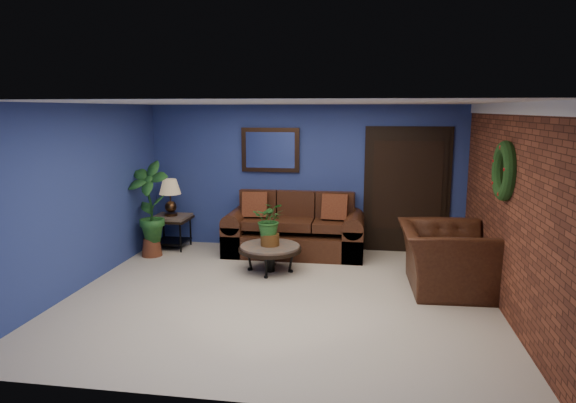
% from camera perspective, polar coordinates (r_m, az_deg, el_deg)
% --- Properties ---
extents(floor, '(5.50, 5.50, 0.00)m').
position_cam_1_polar(floor, '(6.86, -0.82, -10.46)').
color(floor, beige).
rests_on(floor, ground).
extents(wall_back, '(5.50, 0.04, 2.50)m').
position_cam_1_polar(wall_back, '(8.97, 1.86, 2.72)').
color(wall_back, navy).
rests_on(wall_back, ground).
extents(wall_left, '(0.04, 5.00, 2.50)m').
position_cam_1_polar(wall_left, '(7.49, -22.07, 0.47)').
color(wall_left, navy).
rests_on(wall_left, ground).
extents(wall_right_brick, '(0.04, 5.00, 2.50)m').
position_cam_1_polar(wall_right_brick, '(6.64, 23.24, -0.78)').
color(wall_right_brick, brown).
rests_on(wall_right_brick, ground).
extents(ceiling, '(5.50, 5.00, 0.02)m').
position_cam_1_polar(ceiling, '(6.42, -0.88, 10.92)').
color(ceiling, white).
rests_on(ceiling, wall_back).
extents(crown_molding, '(0.03, 5.00, 0.14)m').
position_cam_1_polar(crown_molding, '(6.53, 23.72, 9.45)').
color(crown_molding, white).
rests_on(crown_molding, wall_right_brick).
extents(wall_mirror, '(1.02, 0.06, 0.77)m').
position_cam_1_polar(wall_mirror, '(8.97, -1.98, 5.74)').
color(wall_mirror, '#3F2616').
rests_on(wall_mirror, wall_back).
extents(closet_door, '(1.44, 0.06, 2.18)m').
position_cam_1_polar(closet_door, '(8.92, 13.06, 1.12)').
color(closet_door, black).
rests_on(closet_door, wall_back).
extents(wreath, '(0.16, 0.72, 0.72)m').
position_cam_1_polar(wreath, '(6.61, 22.91, 3.15)').
color(wreath, black).
rests_on(wreath, wall_right_brick).
extents(sofa, '(2.32, 1.00, 1.04)m').
position_cam_1_polar(sofa, '(8.75, 0.79, -3.53)').
color(sofa, '#412312').
rests_on(sofa, ground).
extents(coffee_table, '(0.95, 0.95, 0.41)m').
position_cam_1_polar(coffee_table, '(7.75, -2.01, -5.30)').
color(coffee_table, '#4F4B45').
rests_on(coffee_table, ground).
extents(end_table, '(0.64, 0.64, 0.58)m').
position_cam_1_polar(end_table, '(9.25, -12.83, -2.37)').
color(end_table, '#4F4B45').
rests_on(end_table, ground).
extents(table_lamp, '(0.37, 0.37, 0.62)m').
position_cam_1_polar(table_lamp, '(9.15, -12.96, 0.94)').
color(table_lamp, '#3F2616').
rests_on(table_lamp, end_table).
extents(side_chair, '(0.39, 0.39, 0.88)m').
position_cam_1_polar(side_chair, '(8.66, 6.28, -2.66)').
color(side_chair, brown).
rests_on(side_chair, ground).
extents(armchair, '(1.22, 1.39, 0.87)m').
position_cam_1_polar(armchair, '(7.29, 17.02, -6.05)').
color(armchair, '#412312').
rests_on(armchair, ground).
extents(coffee_plant, '(0.50, 0.44, 0.67)m').
position_cam_1_polar(coffee_plant, '(7.64, -2.03, -2.27)').
color(coffee_plant, brown).
rests_on(coffee_plant, coffee_table).
extents(floor_plant, '(0.39, 0.35, 0.74)m').
position_cam_1_polar(floor_plant, '(8.41, 17.30, -4.35)').
color(floor_plant, brown).
rests_on(floor_plant, ground).
extents(tall_plant, '(0.80, 0.64, 1.59)m').
position_cam_1_polar(tall_plant, '(8.75, -15.11, -0.39)').
color(tall_plant, brown).
rests_on(tall_plant, ground).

